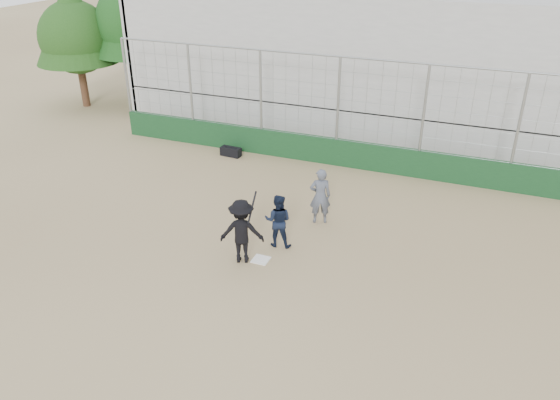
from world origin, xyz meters
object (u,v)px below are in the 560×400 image
at_px(batter_at_plate, 242,231).
at_px(equipment_bag, 231,152).
at_px(umpire, 320,199).
at_px(catcher_crouched, 278,229).

distance_m(batter_at_plate, equipment_bag, 7.43).
bearing_deg(batter_at_plate, umpire, 65.48).
relative_size(batter_at_plate, catcher_crouched, 1.79).
bearing_deg(equipment_bag, batter_at_plate, -61.29).
bearing_deg(batter_at_plate, catcher_crouched, 59.44).
relative_size(umpire, equipment_bag, 1.91).
bearing_deg(umpire, equipment_bag, -61.25).
relative_size(batter_at_plate, equipment_bag, 2.36).
bearing_deg(batter_at_plate, equipment_bag, 118.71).
xyz_separation_m(batter_at_plate, equipment_bag, (-3.55, 6.49, -0.72)).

